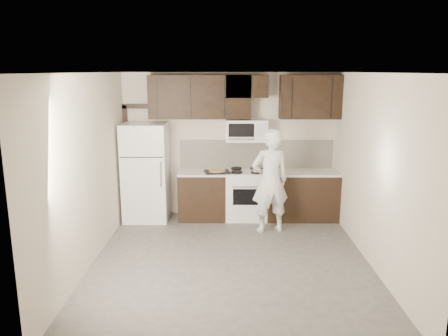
{
  "coord_description": "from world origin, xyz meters",
  "views": [
    {
      "loc": [
        -0.07,
        -5.92,
        2.73
      ],
      "look_at": [
        -0.11,
        0.9,
        1.2
      ],
      "focal_mm": 35.0,
      "sensor_mm": 36.0,
      "label": 1
    }
  ],
  "objects_px": {
    "microwave": "(246,130)",
    "refrigerator": "(146,172)",
    "stove": "(246,194)",
    "person": "(270,181)"
  },
  "relations": [
    {
      "from": "microwave",
      "to": "refrigerator",
      "type": "bearing_deg",
      "value": -174.85
    },
    {
      "from": "stove",
      "to": "microwave",
      "type": "height_order",
      "value": "microwave"
    },
    {
      "from": "microwave",
      "to": "person",
      "type": "xyz_separation_m",
      "value": [
        0.38,
        -0.8,
        -0.75
      ]
    },
    {
      "from": "microwave",
      "to": "refrigerator",
      "type": "distance_m",
      "value": 2.0
    },
    {
      "from": "stove",
      "to": "microwave",
      "type": "distance_m",
      "value": 1.2
    },
    {
      "from": "refrigerator",
      "to": "person",
      "type": "bearing_deg",
      "value": -15.85
    },
    {
      "from": "microwave",
      "to": "person",
      "type": "relative_size",
      "value": 0.42
    },
    {
      "from": "stove",
      "to": "person",
      "type": "bearing_deg",
      "value": -61.1
    },
    {
      "from": "stove",
      "to": "person",
      "type": "distance_m",
      "value": 0.89
    },
    {
      "from": "stove",
      "to": "refrigerator",
      "type": "xyz_separation_m",
      "value": [
        -1.85,
        -0.05,
        0.44
      ]
    }
  ]
}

